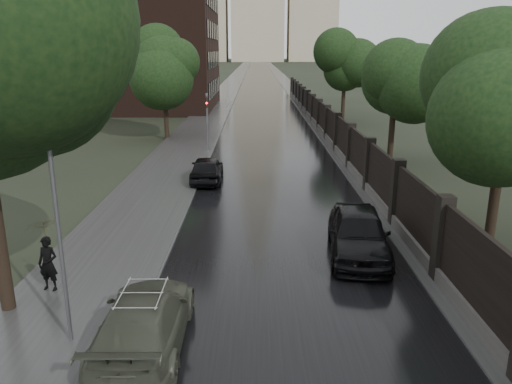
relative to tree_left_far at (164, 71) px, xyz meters
name	(u,v)px	position (x,y,z in m)	size (l,w,h in m)	color
road	(258,68)	(8.00, 160.00, -5.23)	(8.00, 420.00, 0.02)	black
sidewalk_left	(243,68)	(2.00, 160.00, -5.16)	(4.00, 420.00, 0.16)	#2D2D2D
verge_right	(273,68)	(13.50, 160.00, -5.20)	(3.00, 420.00, 0.08)	#2D2D2D
fence_right	(324,123)	(12.60, 2.01, -4.23)	(0.45, 75.72, 2.70)	#383533
tree_left_far	(164,71)	(0.00, 0.00, 0.00)	(4.25, 4.25, 7.39)	black
tree_right_a	(507,107)	(15.50, -22.00, -0.29)	(4.08, 4.08, 7.01)	black
tree_right_b	(395,81)	(15.50, -8.00, -0.29)	(4.08, 4.08, 7.01)	black
tree_right_c	(345,70)	(15.50, 10.00, -0.29)	(4.08, 4.08, 7.01)	black
lamp_post	(60,241)	(2.60, -28.50, -2.57)	(0.25, 0.12, 5.11)	#59595E
traffic_light	(207,117)	(3.70, -5.01, -2.84)	(0.16, 0.32, 4.00)	#59595E
brick_building	(109,21)	(-10.00, 22.00, 4.76)	(24.00, 18.00, 20.00)	black
volga_sedan	(144,322)	(4.40, -28.63, -4.54)	(1.96, 4.82, 1.40)	#414537
hatchback_left	(207,169)	(4.40, -13.17, -4.54)	(1.65, 4.10, 1.40)	black
car_right_near	(358,233)	(10.49, -23.11, -4.41)	(1.95, 4.86, 1.66)	black
pedestrian_umbrella	(45,235)	(1.11, -25.93, -3.42)	(1.10, 1.12, 2.51)	black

